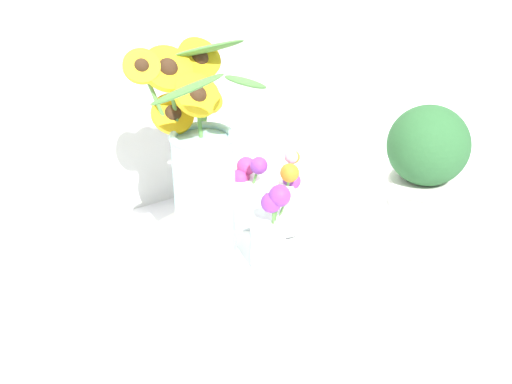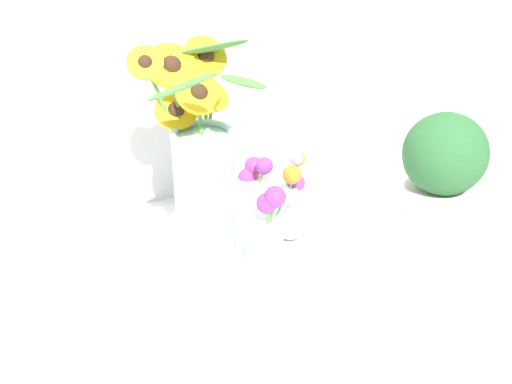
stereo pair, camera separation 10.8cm
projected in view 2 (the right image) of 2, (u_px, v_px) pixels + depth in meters
The scene contains 7 objects.
ground_plane at pixel (271, 282), 1.10m from camera, with size 6.00×6.00×0.00m, color silver.
serving_tray at pixel (256, 258), 1.15m from camera, with size 0.48×0.48×0.02m.
mason_jar_sunflowers at pixel (203, 171), 1.07m from camera, with size 0.24×0.26×0.41m.
vase_small_center at pixel (269, 232), 1.07m from camera, with size 0.07×0.08×0.18m.
vase_bulb_right at pixel (291, 209), 1.17m from camera, with size 0.08×0.08×0.18m.
vase_small_back at pixel (255, 194), 1.23m from camera, with size 0.08×0.09×0.16m.
potted_plant at pixel (443, 165), 1.27m from camera, with size 0.18×0.18×0.23m.
Camera 2 is at (-0.42, -0.79, 0.66)m, focal length 42.00 mm.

